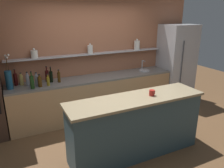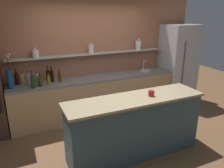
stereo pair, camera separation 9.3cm
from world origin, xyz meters
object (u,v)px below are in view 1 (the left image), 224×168
bottle_wine_8 (32,82)px  coffee_mug (152,93)px  bottle_spirit_0 (40,82)px  bottle_wine_9 (8,81)px  bottle_spirit_1 (59,77)px  bottle_oil_11 (48,81)px  refrigerator (176,64)px  flower_vase (9,79)px  bottle_spirit_6 (37,80)px  bottle_wine_2 (16,79)px  bottle_spirit_5 (28,80)px  bottle_sauce_3 (39,80)px  sink_fixture (144,70)px  bottle_wine_7 (51,76)px  bottle_wine_4 (47,76)px  bottle_spirit_10 (21,80)px

bottle_wine_8 → coffee_mug: size_ratio=3.21×
bottle_spirit_0 → bottle_wine_9: bearing=152.4°
bottle_spirit_1 → bottle_oil_11: (-0.24, -0.13, -0.02)m
bottle_oil_11 → refrigerator: bearing=1.5°
flower_vase → bottle_oil_11: bearing=-9.1°
bottle_spirit_6 → bottle_oil_11: 0.22m
bottle_wine_8 → bottle_oil_11: bottle_wine_8 is taller
refrigerator → bottle_wine_2: (-3.87, 0.21, 0.04)m
flower_vase → bottle_spirit_5: 0.34m
bottle_sauce_3 → bottle_wine_9: bottle_wine_9 is taller
refrigerator → sink_fixture: refrigerator is taller
bottle_wine_7 → bottle_spirit_6: bearing=-156.3°
sink_fixture → bottle_spirit_6: (-2.54, -0.07, 0.09)m
refrigerator → bottle_spirit_1: size_ratio=7.53×
refrigerator → bottle_wine_8: refrigerator is taller
bottle_spirit_0 → bottle_wine_2: size_ratio=0.77×
refrigerator → bottle_wine_2: size_ratio=6.10×
bottle_spirit_0 → bottle_spirit_5: 0.26m
sink_fixture → bottle_wine_9: bearing=177.4°
bottle_spirit_1 → bottle_wine_4: bearing=147.1°
bottle_wine_4 → bottle_wine_9: bearing=179.1°
bottle_spirit_6 → bottle_wine_8: (-0.10, -0.12, 0.01)m
bottle_spirit_5 → bottle_spirit_10: 0.15m
refrigerator → bottle_spirit_5: refrigerator is taller
flower_vase → bottle_wine_4: (0.72, 0.15, -0.08)m
flower_vase → bottle_spirit_5: size_ratio=2.37×
sink_fixture → bottle_spirit_10: 2.81m
sink_fixture → bottle_spirit_6: bottle_spirit_6 is taller
bottle_oil_11 → coffee_mug: (1.36, -1.54, 0.05)m
bottle_wine_4 → bottle_spirit_5: bearing=-164.5°
refrigerator → bottle_wine_9: 4.00m
sink_fixture → bottle_wine_7: bottle_wine_7 is taller
bottle_wine_2 → bottle_wine_9: bearing=-172.5°
refrigerator → bottle_spirit_0: refrigerator is taller
sink_fixture → bottle_wine_8: 2.65m
bottle_spirit_1 → bottle_sauce_3: bottle_spirit_1 is taller
sink_fixture → bottle_wine_4: 2.31m
bottle_spirit_6 → bottle_wine_9: (-0.50, 0.21, -0.01)m
refrigerator → bottle_spirit_1: refrigerator is taller
sink_fixture → bottle_spirit_10: (-2.80, 0.13, 0.08)m
bottle_sauce_3 → bottle_spirit_5: (-0.22, -0.06, 0.05)m
bottle_sauce_3 → bottle_wine_7: 0.24m
bottle_spirit_5 → bottle_wine_7: (0.46, 0.04, 0.00)m
coffee_mug → bottle_spirit_6: bearing=134.2°
sink_fixture → bottle_spirit_5: bearing=179.6°
bottle_wine_7 → bottle_oil_11: size_ratio=1.38×
refrigerator → bottle_oil_11: refrigerator is taller
bottle_wine_7 → bottle_wine_9: size_ratio=1.13×
flower_vase → bottle_spirit_10: (0.22, 0.15, -0.10)m
refrigerator → bottle_wine_2: refrigerator is taller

